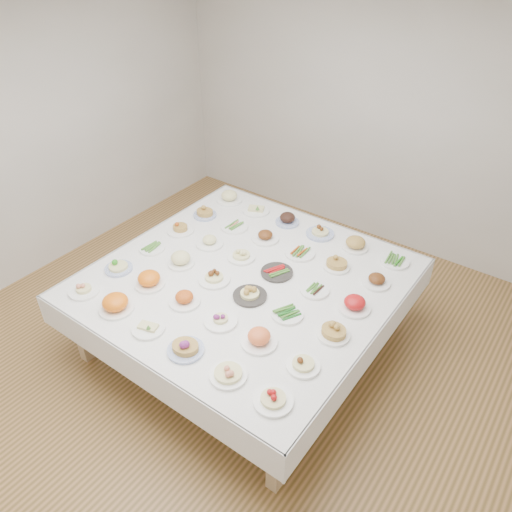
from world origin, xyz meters
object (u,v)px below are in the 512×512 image
Objects in this scene: dish_0 at (83,287)px; dish_35 at (395,260)px; display_table at (246,282)px; dish_18 at (180,226)px.

dish_0 is 2.65m from dish_35.
dish_0 is (-0.93, -0.94, 0.11)m from display_table.
dish_0 is at bearing -134.84° from dish_35.
dish_35 is (1.87, 1.88, -0.03)m from dish_0.
dish_18 is 2.01m from dish_35.
dish_0 is 1.13m from dish_18.
dish_35 is (0.93, 0.94, 0.09)m from display_table.
dish_18 reaches higher than dish_35.
dish_18 is at bearing 168.21° from display_table.
dish_18 reaches higher than display_table.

